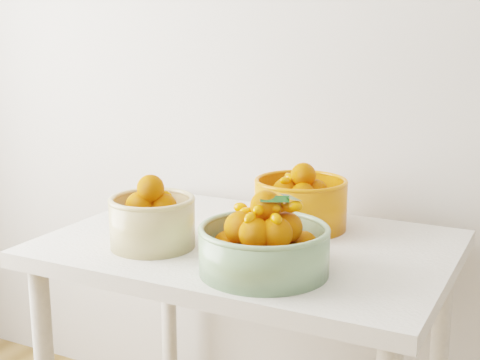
{
  "coord_description": "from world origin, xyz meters",
  "views": [
    {
      "loc": [
        0.27,
        0.15,
        1.28
      ],
      "look_at": [
        -0.44,
        1.54,
        0.92
      ],
      "focal_mm": 50.0,
      "sensor_mm": 36.0,
      "label": 1
    }
  ],
  "objects_px": {
    "bowl_cream": "(152,220)",
    "bowl_green": "(264,245)",
    "table": "(249,276)",
    "bowl_orange": "(300,202)"
  },
  "relations": [
    {
      "from": "bowl_cream",
      "to": "bowl_green",
      "type": "xyz_separation_m",
      "value": [
        0.32,
        -0.04,
        -0.0
      ]
    },
    {
      "from": "table",
      "to": "bowl_orange",
      "type": "xyz_separation_m",
      "value": [
        0.07,
        0.17,
        0.17
      ]
    },
    {
      "from": "table",
      "to": "bowl_cream",
      "type": "relative_size",
      "value": 4.44
    },
    {
      "from": "table",
      "to": "bowl_orange",
      "type": "relative_size",
      "value": 3.81
    },
    {
      "from": "bowl_orange",
      "to": "table",
      "type": "bearing_deg",
      "value": -113.48
    },
    {
      "from": "bowl_green",
      "to": "bowl_orange",
      "type": "bearing_deg",
      "value": 99.03
    },
    {
      "from": "table",
      "to": "bowl_green",
      "type": "bearing_deg",
      "value": -55.58
    },
    {
      "from": "table",
      "to": "bowl_green",
      "type": "distance_m",
      "value": 0.28
    },
    {
      "from": "bowl_green",
      "to": "bowl_cream",
      "type": "bearing_deg",
      "value": 172.94
    },
    {
      "from": "table",
      "to": "bowl_orange",
      "type": "distance_m",
      "value": 0.25
    }
  ]
}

